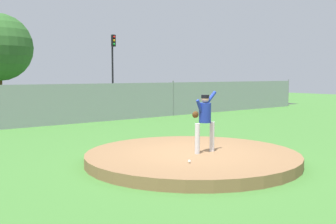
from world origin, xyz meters
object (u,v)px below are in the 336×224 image
at_px(baseball, 189,161).
at_px(parked_car_navy, 135,98).
at_px(traffic_light_far, 113,58).
at_px(pitcher_youth, 205,117).

bearing_deg(baseball, parked_car_navy, 59.85).
xyz_separation_m(baseball, traffic_light_far, (9.95, 19.97, 3.39)).
distance_m(baseball, traffic_light_far, 22.56).
xyz_separation_m(pitcher_youth, parked_car_navy, (8.04, 15.16, -0.43)).
height_order(baseball, traffic_light_far, traffic_light_far).
bearing_deg(parked_car_navy, baseball, -120.15).
bearing_deg(traffic_light_far, pitcher_youth, -114.50).
relative_size(baseball, parked_car_navy, 0.02).
distance_m(pitcher_youth, parked_car_navy, 17.16).
bearing_deg(baseball, traffic_light_far, 63.51).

